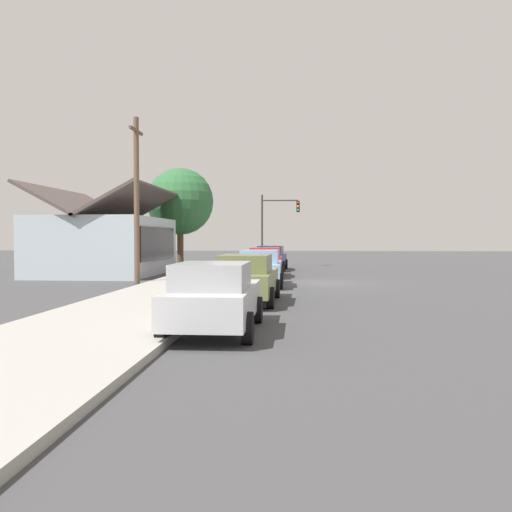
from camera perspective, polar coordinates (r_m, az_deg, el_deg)
name	(u,v)px	position (r m, az deg, el deg)	size (l,w,h in m)	color
ground_plane	(319,283)	(26.10, 6.49, -2.78)	(120.00, 120.00, 0.00)	#424244
sidewalk_curb	(201,281)	(26.49, -5.72, -2.53)	(60.00, 4.20, 0.16)	#A3A099
car_silver	(215,297)	(12.48, -4.30, -4.20)	(4.51, 1.95, 1.59)	silver
car_olive	(247,278)	(18.07, -0.95, -2.28)	(4.84, 2.05, 1.59)	olive
car_skyblue	(260,268)	(24.21, 0.43, -1.20)	(4.62, 2.07, 1.59)	#8CB7E0
car_cherry	(265,262)	(29.89, 0.97, -0.60)	(4.67, 2.01, 1.59)	red
car_navy	(271,258)	(35.71, 1.56, -0.18)	(4.88, 2.07, 1.59)	navy
storefront_building	(106,244)	(32.90, -15.19, 1.24)	(9.75, 6.38, 5.01)	#ADBCC6
shade_tree	(180,202)	(38.97, -7.82, 5.56)	(4.64, 4.64, 6.95)	brown
traffic_light_main	(277,219)	(40.06, 2.14, 3.88)	(0.37, 2.79, 5.20)	#383833
utility_pole_wooden	(137,197)	(25.47, -12.20, 5.92)	(1.80, 0.24, 7.50)	brown
fire_hydrant_red	(236,269)	(29.00, -2.03, -1.31)	(0.22, 0.22, 0.71)	red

